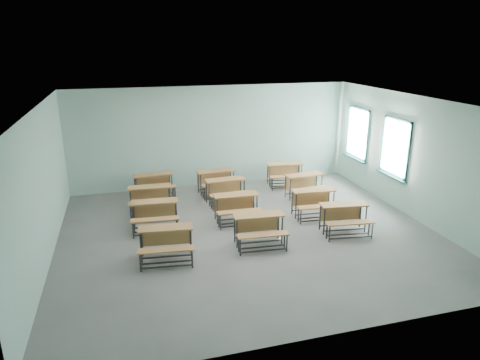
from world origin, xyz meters
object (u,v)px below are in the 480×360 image
at_px(desk_unit_r2c0, 150,196).
at_px(desk_unit_r1c2, 314,199).
at_px(desk_unit_r1c0, 155,211).
at_px(desk_unit_r1c1, 237,204).
at_px(desk_unit_r0c0, 166,239).
at_px(desk_unit_r2c2, 305,183).
at_px(desk_unit_r2c1, 226,188).
at_px(desk_unit_r3c1, 217,179).
at_px(desk_unit_r0c1, 259,226).
at_px(desk_unit_r3c0, 154,182).
at_px(desk_unit_r3c2, 285,171).
at_px(desk_unit_r0c2, 345,214).

bearing_deg(desk_unit_r2c0, desk_unit_r1c2, -16.57).
xyz_separation_m(desk_unit_r1c0, desk_unit_r1c2, (4.18, -0.28, 0.00)).
bearing_deg(desk_unit_r1c1, desk_unit_r2c0, 151.57).
relative_size(desk_unit_r0c0, desk_unit_r2c2, 1.02).
distance_m(desk_unit_r2c1, desk_unit_r3c1, 0.90).
xyz_separation_m(desk_unit_r0c1, desk_unit_r3c0, (-2.07, 3.82, 0.00)).
bearing_deg(desk_unit_r0c1, desk_unit_r2c2, 53.08).
distance_m(desk_unit_r1c0, desk_unit_r2c1, 2.49).
xyz_separation_m(desk_unit_r0c1, desk_unit_r1c2, (1.94, 1.23, 0.00)).
bearing_deg(desk_unit_r0c1, desk_unit_r2c1, 96.52).
relative_size(desk_unit_r1c2, desk_unit_r3c1, 0.98).
bearing_deg(desk_unit_r0c0, desk_unit_r3c2, 49.38).
bearing_deg(desk_unit_r1c2, desk_unit_r0c1, -144.13).
bearing_deg(desk_unit_r2c1, desk_unit_r0c1, -91.54).
relative_size(desk_unit_r2c0, desk_unit_r2c1, 0.99).
xyz_separation_m(desk_unit_r0c0, desk_unit_r2c0, (-0.12, 2.83, 0.00)).
distance_m(desk_unit_r0c0, desk_unit_r0c2, 4.36).
bearing_deg(desk_unit_r1c1, desk_unit_r0c0, -139.60).
bearing_deg(desk_unit_r1c2, desk_unit_r2c1, 146.35).
height_order(desk_unit_r1c0, desk_unit_r3c2, same).
relative_size(desk_unit_r0c2, desk_unit_r2c2, 1.02).
relative_size(desk_unit_r1c1, desk_unit_r3c2, 0.95).
height_order(desk_unit_r1c0, desk_unit_r2c1, same).
distance_m(desk_unit_r0c0, desk_unit_r2c2, 5.20).
bearing_deg(desk_unit_r0c0, desk_unit_r3c0, 95.36).
height_order(desk_unit_r1c0, desk_unit_r1c2, same).
distance_m(desk_unit_r2c1, desk_unit_r3c2, 2.48).
height_order(desk_unit_r1c0, desk_unit_r1c1, same).
xyz_separation_m(desk_unit_r1c2, desk_unit_r2c1, (-2.04, 1.55, 0.00)).
xyz_separation_m(desk_unit_r0c0, desk_unit_r2c1, (2.05, 2.91, 0.00)).
height_order(desk_unit_r0c0, desk_unit_r2c2, same).
relative_size(desk_unit_r0c2, desk_unit_r3c0, 1.01).
relative_size(desk_unit_r0c2, desk_unit_r3c1, 1.02).
xyz_separation_m(desk_unit_r1c1, desk_unit_r3c0, (-1.92, 2.37, 0.00)).
xyz_separation_m(desk_unit_r0c2, desk_unit_r3c1, (-2.38, 3.60, 0.00)).
distance_m(desk_unit_r1c0, desk_unit_r2c2, 4.65).
bearing_deg(desk_unit_r2c0, desk_unit_r0c0, -84.90).
height_order(desk_unit_r0c0, desk_unit_r3c0, same).
distance_m(desk_unit_r0c0, desk_unit_r2c0, 2.83).
bearing_deg(desk_unit_r1c0, desk_unit_r3c1, 50.87).
bearing_deg(desk_unit_r1c2, desk_unit_r3c0, 150.67).
relative_size(desk_unit_r0c0, desk_unit_r1c0, 1.02).
bearing_deg(desk_unit_r2c2, desk_unit_r3c1, 151.34).
xyz_separation_m(desk_unit_r1c0, desk_unit_r3c2, (4.38, 2.34, 0.00)).
relative_size(desk_unit_r0c0, desk_unit_r2c0, 1.04).
bearing_deg(desk_unit_r0c2, desk_unit_r1c1, 156.88).
relative_size(desk_unit_r0c1, desk_unit_r3c2, 0.98).
bearing_deg(desk_unit_r3c0, desk_unit_r2c0, -105.95).
bearing_deg(desk_unit_r0c2, desk_unit_r2c2, 95.52).
xyz_separation_m(desk_unit_r1c0, desk_unit_r2c2, (4.52, 1.07, 0.00)).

